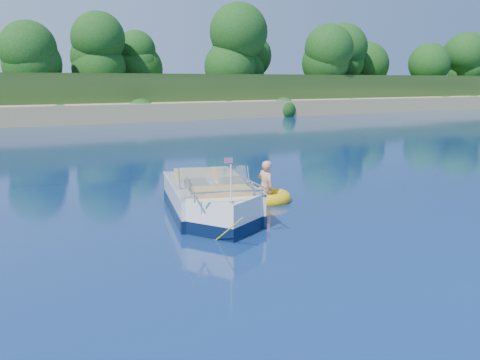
{
  "coord_description": "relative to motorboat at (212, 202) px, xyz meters",
  "views": [
    {
      "loc": [
        -7.18,
        -7.95,
        3.37
      ],
      "look_at": [
        -0.4,
        3.8,
        0.85
      ],
      "focal_mm": 40.0,
      "sensor_mm": 36.0,
      "label": 1
    }
  ],
  "objects": [
    {
      "name": "treeline",
      "position": [
        1.26,
        37.24,
        5.19
      ],
      "size": [
        150.0,
        7.12,
        8.19
      ],
      "color": "black",
      "rests_on": "ground"
    },
    {
      "name": "boy",
      "position": [
        2.11,
        0.86,
        -0.36
      ],
      "size": [
        0.52,
        0.89,
        1.65
      ],
      "primitive_type": "imported",
      "rotation": [
        0.0,
        -0.17,
        1.75
      ],
      "color": "tan",
      "rests_on": "ground"
    },
    {
      "name": "motorboat",
      "position": [
        0.0,
        0.0,
        0.0
      ],
      "size": [
        2.95,
        5.44,
        1.86
      ],
      "rotation": [
        0.0,
        0.0,
        -0.28
      ],
      "color": "white",
      "rests_on": "ground"
    },
    {
      "name": "tow_tube",
      "position": [
        2.12,
        0.8,
        -0.26
      ],
      "size": [
        1.76,
        1.76,
        0.38
      ],
      "rotation": [
        0.0,
        0.0,
        0.26
      ],
      "color": "yellow",
      "rests_on": "ground"
    },
    {
      "name": "ground",
      "position": [
        1.22,
        -3.77,
        -0.36
      ],
      "size": [
        160.0,
        160.0,
        0.0
      ],
      "primitive_type": "plane",
      "color": "#08153E",
      "rests_on": "ground"
    }
  ]
}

